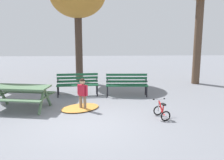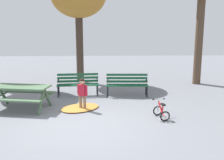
{
  "view_description": "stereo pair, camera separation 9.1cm",
  "coord_description": "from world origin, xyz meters",
  "views": [
    {
      "loc": [
        0.43,
        -6.8,
        2.6
      ],
      "look_at": [
        0.83,
        1.94,
        0.85
      ],
      "focal_mm": 41.87,
      "sensor_mm": 36.0,
      "label": 1
    },
    {
      "loc": [
        0.52,
        -6.8,
        2.6
      ],
      "look_at": [
        0.83,
        1.94,
        0.85
      ],
      "focal_mm": 41.87,
      "sensor_mm": 36.0,
      "label": 2
    }
  ],
  "objects": [
    {
      "name": "park_bench_left",
      "position": [
        1.46,
        3.05,
        0.51
      ],
      "size": [
        1.62,
        0.52,
        0.85
      ],
      "color": "#195133",
      "rests_on": "ground"
    },
    {
      "name": "picnic_table",
      "position": [
        -2.12,
        1.47,
        0.59
      ],
      "size": [
        2.01,
        1.64,
        0.79
      ],
      "color": "#4C6B4C",
      "rests_on": "ground"
    },
    {
      "name": "ground",
      "position": [
        0.0,
        0.0,
        0.0
      ],
      "size": [
        36.0,
        36.0,
        0.0
      ],
      "primitive_type": "plane",
      "color": "slate"
    },
    {
      "name": "park_bench_far_left",
      "position": [
        -0.45,
        3.19,
        0.51
      ],
      "size": [
        1.63,
        0.58,
        0.85
      ],
      "color": "#195133",
      "rests_on": "ground"
    },
    {
      "name": "kids_bicycle",
      "position": [
        2.22,
        0.41,
        0.2
      ],
      "size": [
        0.45,
        0.61,
        0.54
      ],
      "color": "black",
      "rests_on": "ground"
    },
    {
      "name": "leaf_pile",
      "position": [
        -0.23,
        1.43,
        0.04
      ],
      "size": [
        1.6,
        1.5,
        0.07
      ],
      "primitive_type": "ellipsoid",
      "rotation": [
        0.0,
        0.0,
        0.6
      ],
      "color": "#C68438",
      "rests_on": "ground"
    },
    {
      "name": "child_standing",
      "position": [
        -0.13,
        1.31,
        0.61
      ],
      "size": [
        0.34,
        0.27,
        1.04
      ],
      "color": "#7F664C",
      "rests_on": "ground"
    }
  ]
}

